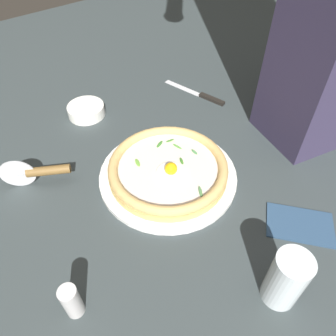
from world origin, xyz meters
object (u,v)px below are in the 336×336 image
Objects in this scene: pizza_cutter at (39,171)px; drinking_glass at (285,282)px; table_knife at (203,96)px; pizza at (168,168)px; side_bowl at (86,110)px; pepper_shaker at (72,301)px; folded_napkin at (300,224)px.

pizza_cutter is 1.18× the size of drinking_glass.
pizza_cutter reaches higher than table_knife.
pizza is 2.67× the size of side_bowl.
pizza_cutter is 1.86× the size of pepper_shaker.
folded_napkin is at bearing -138.93° from pizza_cutter.
side_bowl is at bearing 67.83° from table_knife.
pepper_shaker is (-0.32, 0.07, -0.00)m from pizza_cutter.
pepper_shaker is (-0.15, 0.32, 0.01)m from pizza.
pepper_shaker reaches higher than pizza.
pizza reaches higher than table_knife.
drinking_glass is at bearing 150.99° from table_knife.
table_knife is 2.80× the size of pepper_shaker.
table_knife is (0.04, -0.54, -0.04)m from pizza_cutter.
drinking_glass is (-0.56, 0.31, 0.05)m from table_knife.
folded_napkin is (-0.28, -0.14, -0.03)m from pizza.
pizza is 0.36m from table_knife.
pizza_cutter is 0.60m from folded_napkin.
side_bowl is at bearing 2.13° from drinking_glass.
drinking_glass is 1.58× the size of pepper_shaker.
pepper_shaker reaches higher than folded_napkin.
table_knife is at bearing -17.38° from folded_napkin.
folded_napkin is at bearing -66.16° from drinking_glass.
drinking_glass is at bearing 113.84° from folded_napkin.
pizza_cutter is 0.55m from table_knife.
drinking_glass is at bearing -122.78° from pepper_shaker.
drinking_glass is (-0.35, 0.02, 0.02)m from pizza.
pizza_cutter is at bearing 94.30° from table_knife.
drinking_glass is 0.37m from pepper_shaker.
table_knife is at bearing -85.70° from pizza_cutter.
folded_napkin is at bearing -105.50° from pepper_shaker.
side_bowl is at bearing -29.50° from pepper_shaker.
folded_napkin is (0.07, -0.16, -0.05)m from drinking_glass.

